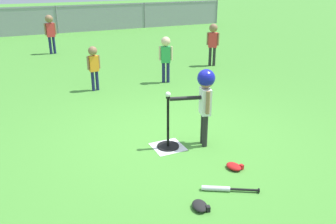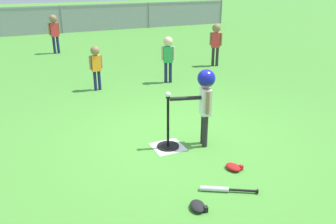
{
  "view_description": "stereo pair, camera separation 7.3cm",
  "coord_description": "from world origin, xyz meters",
  "px_view_note": "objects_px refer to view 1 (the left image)",
  "views": [
    {
      "loc": [
        -2.18,
        -4.35,
        2.34
      ],
      "look_at": [
        -0.25,
        -0.24,
        0.55
      ],
      "focal_mm": 37.16,
      "sensor_mm": 36.0,
      "label": 1
    },
    {
      "loc": [
        -2.11,
        -4.38,
        2.34
      ],
      "look_at": [
        -0.25,
        -0.24,
        0.55
      ],
      "focal_mm": 37.16,
      "sensor_mm": 36.0,
      "label": 2
    }
  ],
  "objects_px": {
    "batting_tee": "(168,139)",
    "fielder_near_right": "(50,29)",
    "batter_child": "(205,92)",
    "fielder_deep_center": "(213,39)",
    "baseball_on_tee": "(168,94)",
    "spare_bat_silver": "(222,189)",
    "glove_by_plate": "(234,166)",
    "glove_near_bats": "(200,206)",
    "fielder_near_left": "(94,62)",
    "fielder_deep_right": "(166,53)"
  },
  "relations": [
    {
      "from": "batting_tee",
      "to": "fielder_near_right",
      "type": "distance_m",
      "value": 7.46
    },
    {
      "from": "fielder_near_right",
      "to": "fielder_near_left",
      "type": "distance_m",
      "value": 4.33
    },
    {
      "from": "fielder_deep_right",
      "to": "fielder_near_left",
      "type": "bearing_deg",
      "value": 176.55
    },
    {
      "from": "spare_bat_silver",
      "to": "baseball_on_tee",
      "type": "bearing_deg",
      "value": 94.23
    },
    {
      "from": "fielder_near_right",
      "to": "fielder_deep_center",
      "type": "bearing_deg",
      "value": -42.78
    },
    {
      "from": "baseball_on_tee",
      "to": "batter_child",
      "type": "height_order",
      "value": "batter_child"
    },
    {
      "from": "fielder_near_left",
      "to": "fielder_deep_center",
      "type": "bearing_deg",
      "value": 13.47
    },
    {
      "from": "spare_bat_silver",
      "to": "glove_near_bats",
      "type": "xyz_separation_m",
      "value": [
        -0.39,
        -0.18,
        0.01
      ]
    },
    {
      "from": "fielder_near_right",
      "to": "spare_bat_silver",
      "type": "height_order",
      "value": "fielder_near_right"
    },
    {
      "from": "batting_tee",
      "to": "glove_near_bats",
      "type": "height_order",
      "value": "batting_tee"
    },
    {
      "from": "baseball_on_tee",
      "to": "glove_near_bats",
      "type": "xyz_separation_m",
      "value": [
        -0.3,
        -1.45,
        -0.78
      ]
    },
    {
      "from": "fielder_near_left",
      "to": "spare_bat_silver",
      "type": "bearing_deg",
      "value": -85.02
    },
    {
      "from": "fielder_deep_right",
      "to": "fielder_near_right",
      "type": "xyz_separation_m",
      "value": [
        -1.93,
        4.41,
        0.09
      ]
    },
    {
      "from": "baseball_on_tee",
      "to": "fielder_deep_center",
      "type": "bearing_deg",
      "value": 50.96
    },
    {
      "from": "batting_tee",
      "to": "fielder_near_right",
      "type": "bearing_deg",
      "value": 94.43
    },
    {
      "from": "batter_child",
      "to": "glove_near_bats",
      "type": "xyz_separation_m",
      "value": [
        -0.81,
        -1.31,
        -0.78
      ]
    },
    {
      "from": "fielder_deep_right",
      "to": "spare_bat_silver",
      "type": "height_order",
      "value": "fielder_deep_right"
    },
    {
      "from": "fielder_deep_center",
      "to": "glove_near_bats",
      "type": "xyz_separation_m",
      "value": [
        -3.49,
        -5.38,
        -0.7
      ]
    },
    {
      "from": "fielder_deep_right",
      "to": "glove_by_plate",
      "type": "height_order",
      "value": "fielder_deep_right"
    },
    {
      "from": "fielder_near_right",
      "to": "spare_bat_silver",
      "type": "relative_size",
      "value": 1.99
    },
    {
      "from": "fielder_deep_center",
      "to": "glove_by_plate",
      "type": "bearing_deg",
      "value": -118.85
    },
    {
      "from": "batter_child",
      "to": "glove_by_plate",
      "type": "xyz_separation_m",
      "value": [
        0.01,
        -0.78,
        -0.78
      ]
    },
    {
      "from": "fielder_deep_right",
      "to": "glove_near_bats",
      "type": "height_order",
      "value": "fielder_deep_right"
    },
    {
      "from": "batting_tee",
      "to": "fielder_near_right",
      "type": "relative_size",
      "value": 0.64
    },
    {
      "from": "baseball_on_tee",
      "to": "fielder_near_left",
      "type": "height_order",
      "value": "fielder_near_left"
    },
    {
      "from": "fielder_deep_center",
      "to": "baseball_on_tee",
      "type": "bearing_deg",
      "value": -129.04
    },
    {
      "from": "batter_child",
      "to": "fielder_deep_right",
      "type": "xyz_separation_m",
      "value": [
        0.85,
        3.14,
        -0.13
      ]
    },
    {
      "from": "batting_tee",
      "to": "fielder_deep_right",
      "type": "distance_m",
      "value": 3.34
    },
    {
      "from": "fielder_near_right",
      "to": "glove_by_plate",
      "type": "height_order",
      "value": "fielder_near_right"
    },
    {
      "from": "fielder_deep_center",
      "to": "glove_near_bats",
      "type": "distance_m",
      "value": 6.45
    },
    {
      "from": "batter_child",
      "to": "fielder_deep_center",
      "type": "xyz_separation_m",
      "value": [
        2.68,
        4.08,
        -0.08
      ]
    },
    {
      "from": "batter_child",
      "to": "glove_near_bats",
      "type": "distance_m",
      "value": 1.72
    },
    {
      "from": "fielder_near_left",
      "to": "glove_near_bats",
      "type": "relative_size",
      "value": 3.84
    },
    {
      "from": "batting_tee",
      "to": "glove_by_plate",
      "type": "xyz_separation_m",
      "value": [
        0.51,
        -0.92,
        -0.1
      ]
    },
    {
      "from": "baseball_on_tee",
      "to": "fielder_deep_right",
      "type": "bearing_deg",
      "value": 65.73
    },
    {
      "from": "batting_tee",
      "to": "baseball_on_tee",
      "type": "distance_m",
      "value": 0.68
    },
    {
      "from": "fielder_near_left",
      "to": "fielder_near_right",
      "type": "bearing_deg",
      "value": 93.8
    },
    {
      "from": "batter_child",
      "to": "fielder_near_right",
      "type": "distance_m",
      "value": 7.63
    },
    {
      "from": "batting_tee",
      "to": "batter_child",
      "type": "relative_size",
      "value": 0.68
    },
    {
      "from": "baseball_on_tee",
      "to": "fielder_near_right",
      "type": "distance_m",
      "value": 7.43
    },
    {
      "from": "fielder_deep_right",
      "to": "fielder_deep_center",
      "type": "bearing_deg",
      "value": 26.9
    },
    {
      "from": "fielder_near_right",
      "to": "fielder_deep_right",
      "type": "bearing_deg",
      "value": -66.42
    },
    {
      "from": "fielder_deep_center",
      "to": "fielder_near_right",
      "type": "relative_size",
      "value": 0.94
    },
    {
      "from": "spare_bat_silver",
      "to": "batter_child",
      "type": "bearing_deg",
      "value": 69.98
    },
    {
      "from": "baseball_on_tee",
      "to": "spare_bat_silver",
      "type": "height_order",
      "value": "baseball_on_tee"
    },
    {
      "from": "spare_bat_silver",
      "to": "glove_by_plate",
      "type": "height_order",
      "value": "glove_by_plate"
    },
    {
      "from": "glove_by_plate",
      "to": "glove_near_bats",
      "type": "relative_size",
      "value": 0.99
    },
    {
      "from": "batting_tee",
      "to": "fielder_near_left",
      "type": "relative_size",
      "value": 0.8
    },
    {
      "from": "spare_bat_silver",
      "to": "batting_tee",
      "type": "bearing_deg",
      "value": 94.23
    },
    {
      "from": "batter_child",
      "to": "fielder_deep_right",
      "type": "height_order",
      "value": "batter_child"
    }
  ]
}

